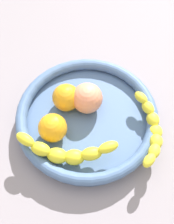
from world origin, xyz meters
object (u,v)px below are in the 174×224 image
object	(u,v)px
fruit_bowl	(87,118)
banana_draped_left	(152,130)
orange_mid_left	(53,128)
orange_front	(66,98)
peach_blush	(87,98)
banana_draped_right	(66,152)

from	to	relation	value
fruit_bowl	banana_draped_left	bearing A→B (deg)	148.59
orange_mid_left	orange_front	bearing A→B (deg)	-123.17
banana_draped_left	orange_front	size ratio (longest dim) A/B	2.90
banana_draped_left	peach_blush	world-z (taller)	peach_blush
fruit_bowl	orange_front	size ratio (longest dim) A/B	5.08
fruit_bowl	orange_mid_left	bearing A→B (deg)	14.63
banana_draped_right	peach_blush	world-z (taller)	peach_blush
fruit_bowl	orange_front	xyz separation A→B (cm)	(3.80, -4.86, 3.09)
banana_draped_left	banana_draped_right	world-z (taller)	banana_draped_right
banana_draped_right	orange_front	xyz separation A→B (cm)	(-2.99, -13.37, 0.06)
banana_draped_right	orange_mid_left	size ratio (longest dim) A/B	3.28
fruit_bowl	banana_draped_left	distance (cm)	15.31
banana_draped_left	peach_blush	size ratio (longest dim) A/B	2.62
fruit_bowl	orange_front	bearing A→B (deg)	-51.99
fruit_bowl	banana_draped_right	distance (cm)	11.29
orange_mid_left	peach_blush	distance (cm)	10.79
banana_draped_left	orange_front	distance (cm)	20.98
orange_front	peach_blush	distance (cm)	4.96
orange_front	orange_mid_left	distance (cm)	8.44
banana_draped_left	orange_mid_left	xyz separation A→B (cm)	(21.29, -5.66, 0.43)
banana_draped_left	orange_mid_left	distance (cm)	22.04
peach_blush	orange_front	bearing A→B (deg)	-18.94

